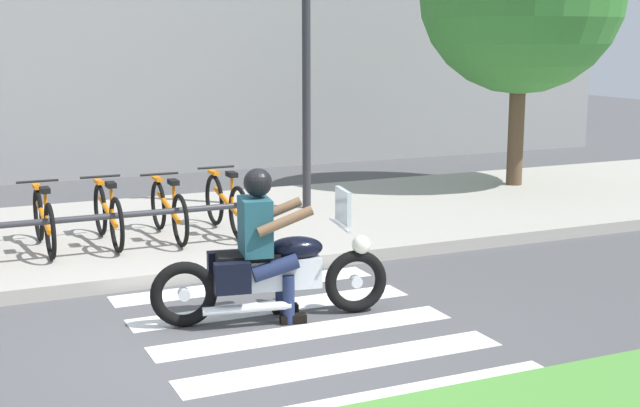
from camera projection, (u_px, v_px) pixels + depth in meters
name	position (u px, v px, depth m)	size (l,w,h in m)	color
ground_plane	(210.00, 347.00, 7.48)	(48.00, 48.00, 0.00)	#4C4C4F
sidewalk	(112.00, 237.00, 11.14)	(24.00, 4.40, 0.15)	#A8A399
crosswalk_stripe_0	(393.00, 399.00, 6.40)	(2.80, 0.40, 0.01)	white
crosswalk_stripe_1	(345.00, 362.00, 7.12)	(2.80, 0.40, 0.01)	white
crosswalk_stripe_2	(305.00, 332.00, 7.83)	(2.80, 0.40, 0.01)	white
crosswalk_stripe_3	(272.00, 307.00, 8.55)	(2.80, 0.40, 0.01)	white
crosswalk_stripe_4	(245.00, 286.00, 9.27)	(2.80, 0.40, 0.01)	white
motorcycle	(273.00, 272.00, 8.11)	(2.22, 0.78, 1.20)	black
rider	(264.00, 234.00, 8.02)	(0.69, 0.61, 1.42)	#1E4C59
bicycle_2	(44.00, 220.00, 10.11)	(0.48, 1.62, 0.77)	black
bicycle_3	(108.00, 215.00, 10.40)	(0.48, 1.62, 0.78)	black
bicycle_4	(169.00, 210.00, 10.70)	(0.48, 1.64, 0.76)	black
bicycle_5	(226.00, 204.00, 10.99)	(0.48, 1.62, 0.80)	black
bike_rack	(84.00, 221.00, 9.75)	(4.25, 0.07, 0.49)	#333338
street_lamp	(306.00, 32.00, 12.17)	(0.28, 0.28, 4.33)	#2D2D33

